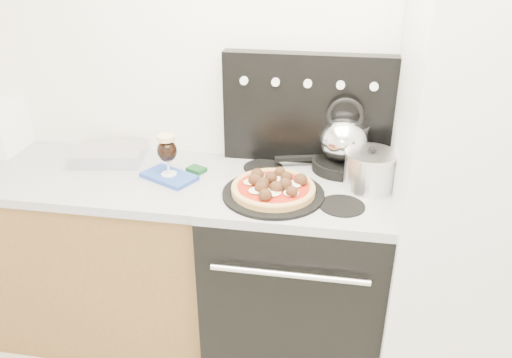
% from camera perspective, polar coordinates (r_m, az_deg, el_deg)
% --- Properties ---
extents(room_shell, '(3.52, 3.01, 2.52)m').
position_cam_1_polar(room_shell, '(1.21, -2.01, -5.27)').
color(room_shell, beige).
rests_on(room_shell, ground).
extents(base_cabinet, '(1.45, 0.60, 0.86)m').
position_cam_1_polar(base_cabinet, '(2.70, -19.67, -7.98)').
color(base_cabinet, brown).
rests_on(base_cabinet, ground).
extents(countertop, '(1.48, 0.63, 0.04)m').
position_cam_1_polar(countertop, '(2.49, -21.21, 0.66)').
color(countertop, '#ACABB4').
rests_on(countertop, base_cabinet).
extents(stove_body, '(0.76, 0.65, 0.88)m').
position_cam_1_polar(stove_body, '(2.38, 4.54, -11.13)').
color(stove_body, black).
rests_on(stove_body, ground).
extents(cooktop, '(0.76, 0.65, 0.04)m').
position_cam_1_polar(cooktop, '(2.13, 4.98, -1.25)').
color(cooktop, '#ADADB2').
rests_on(cooktop, stove_body).
extents(backguard, '(0.76, 0.08, 0.50)m').
position_cam_1_polar(backguard, '(2.28, 5.88, 7.96)').
color(backguard, black).
rests_on(backguard, cooktop).
extents(fridge, '(0.64, 0.68, 1.90)m').
position_cam_1_polar(fridge, '(2.16, 23.82, -1.72)').
color(fridge, silver).
rests_on(fridge, ground).
extents(foil_sheet, '(0.36, 0.29, 0.06)m').
position_cam_1_polar(foil_sheet, '(2.49, -16.43, 2.72)').
color(foil_sheet, white).
rests_on(foil_sheet, countertop).
extents(oven_mitt, '(0.27, 0.23, 0.02)m').
position_cam_1_polar(oven_mitt, '(2.25, -9.89, 0.28)').
color(oven_mitt, '#294CB1').
rests_on(oven_mitt, countertop).
extents(beer_glass, '(0.11, 0.11, 0.19)m').
position_cam_1_polar(beer_glass, '(2.21, -10.09, 2.72)').
color(beer_glass, black).
rests_on(beer_glass, oven_mitt).
extents(pizza_pan, '(0.53, 0.53, 0.01)m').
position_cam_1_polar(pizza_pan, '(2.04, 1.98, -1.67)').
color(pizza_pan, black).
rests_on(pizza_pan, cooktop).
extents(pizza, '(0.37, 0.37, 0.05)m').
position_cam_1_polar(pizza, '(2.02, 2.00, -0.90)').
color(pizza, tan).
rests_on(pizza, pizza_pan).
extents(skillet, '(0.33, 0.33, 0.05)m').
position_cam_1_polar(skillet, '(2.28, 9.72, 1.63)').
color(skillet, black).
rests_on(skillet, cooktop).
extents(tea_kettle, '(0.26, 0.26, 0.24)m').
position_cam_1_polar(tea_kettle, '(2.23, 10.00, 4.99)').
color(tea_kettle, silver).
rests_on(tea_kettle, skillet).
extents(stock_pot, '(0.26, 0.26, 0.15)m').
position_cam_1_polar(stock_pot, '(2.12, 12.86, 0.84)').
color(stock_pot, silver).
rests_on(stock_pot, cooktop).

